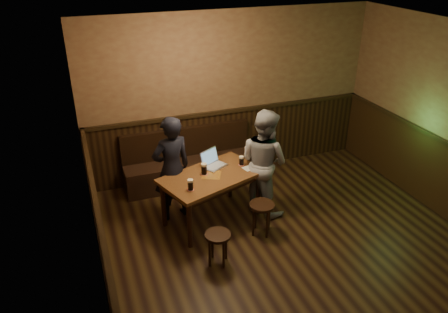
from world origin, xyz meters
name	(u,v)px	position (x,y,z in m)	size (l,w,h in m)	color
room	(314,183)	(0.00, 0.22, 1.20)	(5.04, 6.04, 2.84)	black
bench	(190,166)	(-0.83, 2.75, 0.31)	(2.20, 0.50, 0.95)	black
pub_table	(212,181)	(-0.83, 1.56, 0.66)	(1.60, 1.23, 0.76)	#4F2416
stool_left	(218,240)	(-1.06, 0.62, 0.36)	(0.41, 0.41, 0.45)	black
stool_right	(262,210)	(-0.28, 1.01, 0.38)	(0.42, 0.42, 0.48)	black
pint_left	(190,185)	(-1.22, 1.27, 0.84)	(0.10, 0.10, 0.16)	#A91C14
pint_mid	(204,169)	(-0.92, 1.62, 0.84)	(0.11, 0.11, 0.17)	#A91C14
pint_right	(241,161)	(-0.31, 1.70, 0.83)	(0.09, 0.09, 0.15)	#A91C14
laptop	(212,162)	(-0.72, 1.82, 0.82)	(0.42, 0.40, 0.24)	silver
menu	(250,168)	(-0.22, 1.57, 0.76)	(0.22, 0.15, 0.00)	silver
person_suit	(172,169)	(-1.33, 1.85, 0.80)	(0.59, 0.38, 1.61)	black
person_grey	(264,162)	(0.00, 1.59, 0.81)	(0.79, 0.62, 1.63)	gray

